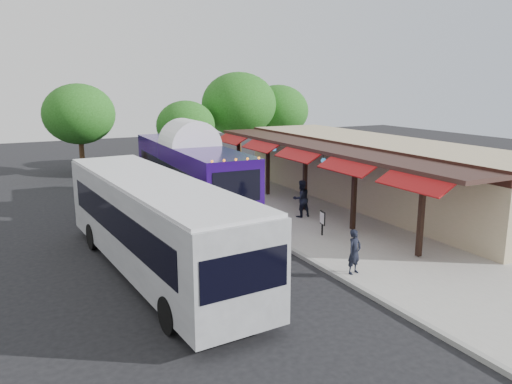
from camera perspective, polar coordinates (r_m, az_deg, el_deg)
ground at (r=20.93m, az=2.71°, el=-6.17°), size 90.00×90.00×0.00m
sidewalk at (r=26.74m, az=7.74°, el=-1.97°), size 10.00×40.00×0.15m
curb at (r=24.32m, az=-1.89°, el=-3.32°), size 0.20×40.00×0.16m
station_shelter at (r=28.41m, az=13.46°, el=2.31°), size 8.15×20.00×3.60m
coach_bus at (r=25.73m, az=-7.51°, el=2.03°), size 2.90×12.15×3.86m
city_bus at (r=17.90m, az=-11.57°, el=-3.36°), size 3.72×12.83×3.40m
ped_a at (r=17.71m, az=11.19°, el=-6.71°), size 0.65×0.51×1.58m
ped_b at (r=24.65m, az=5.19°, el=-0.75°), size 0.91×0.72×1.84m
ped_c at (r=27.72m, az=-3.48°, el=0.46°), size 0.99×0.67×1.57m
ped_d at (r=34.11m, az=-5.14°, el=2.70°), size 1.11×0.78×1.57m
sign_board at (r=21.81m, az=7.60°, el=-3.10°), size 0.13×0.49×1.07m
tree_left at (r=36.55m, az=-8.03°, el=7.50°), size 4.23×4.23×5.41m
tree_mid at (r=39.51m, az=-1.98°, el=9.98°), size 5.83×5.83×7.47m
tree_right at (r=42.19m, az=2.54°, el=9.23°), size 5.06×5.06×6.48m
tree_far at (r=38.87m, az=-19.58°, el=8.39°), size 5.16×5.16×6.61m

